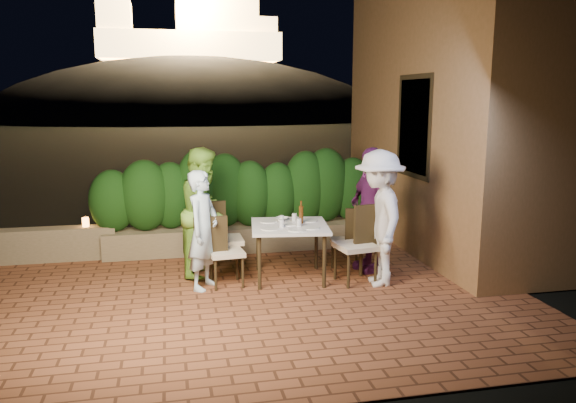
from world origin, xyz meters
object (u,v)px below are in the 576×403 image
object	(u,v)px
chair_left_front	(226,251)
diner_green	(205,212)
parapet_lamp	(86,222)
beer_bottle	(301,212)
chair_right_front	(356,244)
chair_left_back	(225,238)
dining_table	(290,252)
bowl	(282,219)
chair_right_back	(346,240)
diner_blue	(203,230)
diner_purple	(371,209)
diner_white	(379,218)

from	to	relation	value
chair_left_front	diner_green	bearing A→B (deg)	106.90
chair_left_front	parapet_lamp	world-z (taller)	chair_left_front
beer_bottle	chair_right_front	size ratio (longest dim) A/B	0.30
beer_bottle	chair_left_back	distance (m)	1.12
dining_table	bowl	bearing A→B (deg)	98.20
chair_right_back	parapet_lamp	distance (m)	3.95
chair_right_front	parapet_lamp	xyz separation A→B (m)	(-3.65, 1.92, 0.05)
bowl	diner_blue	world-z (taller)	diner_blue
chair_right_front	diner_green	world-z (taller)	diner_green
diner_blue	diner_purple	world-z (taller)	diner_purple
beer_bottle	diner_white	world-z (taller)	diner_white
beer_bottle	diner_green	size ratio (longest dim) A/B	0.18
chair_right_back	chair_right_front	bearing A→B (deg)	96.65
dining_table	beer_bottle	world-z (taller)	beer_bottle
chair_left_front	diner_purple	xyz separation A→B (m)	(2.07, 0.25, 0.41)
parapet_lamp	beer_bottle	bearing A→B (deg)	-27.17
diner_blue	diner_white	bearing A→B (deg)	-67.10
beer_bottle	chair_right_back	size ratio (longest dim) A/B	0.34
beer_bottle	diner_green	world-z (taller)	diner_green
chair_right_back	diner_blue	size ratio (longest dim) A/B	0.59
chair_left_back	diner_blue	xyz separation A→B (m)	(-0.32, -0.48, 0.24)
diner_green	diner_white	distance (m)	2.37
beer_bottle	chair_left_front	size ratio (longest dim) A/B	0.33
chair_right_back	diner_purple	xyz separation A→B (m)	(0.35, 0.02, 0.42)
diner_green	bowl	bearing A→B (deg)	-78.39
beer_bottle	parapet_lamp	size ratio (longest dim) A/B	2.23
chair_right_front	parapet_lamp	bearing A→B (deg)	-36.38
parapet_lamp	chair_right_front	bearing A→B (deg)	-27.76
diner_white	diner_green	bearing A→B (deg)	-105.90
chair_right_front	diner_green	bearing A→B (deg)	-31.17
dining_table	diner_green	size ratio (longest dim) A/B	0.57
chair_left_back	diner_purple	world-z (taller)	diner_purple
dining_table	chair_right_front	distance (m)	0.90
diner_blue	chair_left_front	bearing A→B (deg)	-51.60
chair_right_back	parapet_lamp	xyz separation A→B (m)	(-3.67, 1.46, 0.11)
diner_white	diner_purple	world-z (taller)	diner_white
chair_left_front	chair_right_front	size ratio (longest dim) A/B	0.90
chair_right_back	diner_purple	world-z (taller)	diner_purple
chair_left_back	diner_green	world-z (taller)	diner_green
parapet_lamp	diner_blue	bearing A→B (deg)	-46.03
chair_left_back	diner_blue	world-z (taller)	diner_blue
beer_bottle	chair_right_front	world-z (taller)	beer_bottle
diner_blue	diner_white	world-z (taller)	diner_white
diner_blue	beer_bottle	bearing A→B (deg)	-51.00
bowl	chair_left_back	distance (m)	0.84
chair_right_front	parapet_lamp	size ratio (longest dim) A/B	7.46
parapet_lamp	chair_left_back	bearing A→B (deg)	-32.20
diner_green	chair_left_front	bearing A→B (deg)	-137.61
chair_right_back	diner_green	size ratio (longest dim) A/B	0.52
diner_white	diner_purple	distance (m)	0.61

